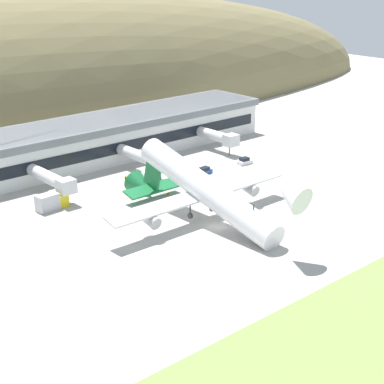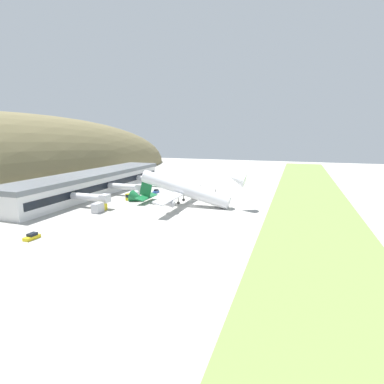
{
  "view_description": "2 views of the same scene",
  "coord_description": "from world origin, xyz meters",
  "px_view_note": "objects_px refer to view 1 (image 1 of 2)",
  "views": [
    {
      "loc": [
        -75.09,
        -78.81,
        46.88
      ],
      "look_at": [
        0.87,
        7.95,
        4.46
      ],
      "focal_mm": 60.0,
      "sensor_mm": 36.0,
      "label": 1
    },
    {
      "loc": [
        -102.98,
        -35.71,
        26.65
      ],
      "look_at": [
        3.86,
        1.56,
        4.57
      ],
      "focal_mm": 28.0,
      "sensor_mm": 36.0,
      "label": 2
    }
  ],
  "objects_px": {
    "jetway_0": "(52,179)",
    "traffic_cone_0": "(271,174)",
    "service_car_1": "(204,171)",
    "jetway_1": "(145,158)",
    "terminal_building": "(101,136)",
    "service_car_2": "(245,161)",
    "traffic_cone_1": "(168,193)",
    "fuel_truck": "(51,202)",
    "cargo_airplane": "(204,191)",
    "box_truck": "(143,179)",
    "jetway_2": "(219,137)"
  },
  "relations": [
    {
      "from": "jetway_1",
      "to": "jetway_2",
      "type": "bearing_deg",
      "value": 4.72
    },
    {
      "from": "terminal_building",
      "to": "service_car_2",
      "type": "distance_m",
      "value": 35.71
    },
    {
      "from": "terminal_building",
      "to": "fuel_truck",
      "type": "bearing_deg",
      "value": -140.12
    },
    {
      "from": "jetway_1",
      "to": "fuel_truck",
      "type": "bearing_deg",
      "value": -169.83
    },
    {
      "from": "jetway_2",
      "to": "service_car_1",
      "type": "relative_size",
      "value": 2.89
    },
    {
      "from": "service_car_1",
      "to": "traffic_cone_0",
      "type": "bearing_deg",
      "value": -42.68
    },
    {
      "from": "jetway_0",
      "to": "traffic_cone_0",
      "type": "distance_m",
      "value": 49.07
    },
    {
      "from": "terminal_building",
      "to": "traffic_cone_1",
      "type": "relative_size",
      "value": 161.72
    },
    {
      "from": "traffic_cone_0",
      "to": "terminal_building",
      "type": "bearing_deg",
      "value": 120.84
    },
    {
      "from": "jetway_0",
      "to": "box_truck",
      "type": "xyz_separation_m",
      "value": [
        18.45,
        -6.1,
        -2.5
      ]
    },
    {
      "from": "box_truck",
      "to": "service_car_2",
      "type": "bearing_deg",
      "value": -8.15
    },
    {
      "from": "service_car_1",
      "to": "box_truck",
      "type": "xyz_separation_m",
      "value": [
        -15.15,
        3.09,
        0.82
      ]
    },
    {
      "from": "jetway_1",
      "to": "cargo_airplane",
      "type": "relative_size",
      "value": 0.37
    },
    {
      "from": "jetway_0",
      "to": "box_truck",
      "type": "bearing_deg",
      "value": -18.29
    },
    {
      "from": "fuel_truck",
      "to": "traffic_cone_1",
      "type": "distance_m",
      "value": 24.2
    },
    {
      "from": "fuel_truck",
      "to": "box_truck",
      "type": "distance_m",
      "value": 22.04
    },
    {
      "from": "fuel_truck",
      "to": "service_car_1",
      "type": "bearing_deg",
      "value": -5.66
    },
    {
      "from": "service_car_1",
      "to": "cargo_airplane",
      "type": "bearing_deg",
      "value": -132.22
    },
    {
      "from": "service_car_1",
      "to": "fuel_truck",
      "type": "height_order",
      "value": "fuel_truck"
    },
    {
      "from": "jetway_1",
      "to": "traffic_cone_1",
      "type": "xyz_separation_m",
      "value": [
        -4.31,
        -13.55,
        -3.71
      ]
    },
    {
      "from": "jetway_1",
      "to": "box_truck",
      "type": "bearing_deg",
      "value": -131.61
    },
    {
      "from": "box_truck",
      "to": "traffic_cone_1",
      "type": "bearing_deg",
      "value": -86.51
    },
    {
      "from": "jetway_1",
      "to": "traffic_cone_1",
      "type": "bearing_deg",
      "value": -107.65
    },
    {
      "from": "terminal_building",
      "to": "box_truck",
      "type": "height_order",
      "value": "terminal_building"
    },
    {
      "from": "jetway_0",
      "to": "service_car_1",
      "type": "distance_m",
      "value": 34.99
    },
    {
      "from": "cargo_airplane",
      "to": "service_car_1",
      "type": "bearing_deg",
      "value": 47.78
    },
    {
      "from": "jetway_0",
      "to": "jetway_2",
      "type": "bearing_deg",
      "value": 1.65
    },
    {
      "from": "box_truck",
      "to": "terminal_building",
      "type": "bearing_deg",
      "value": 78.45
    },
    {
      "from": "service_car_2",
      "to": "traffic_cone_1",
      "type": "height_order",
      "value": "service_car_2"
    },
    {
      "from": "terminal_building",
      "to": "service_car_2",
      "type": "height_order",
      "value": "terminal_building"
    },
    {
      "from": "terminal_building",
      "to": "fuel_truck",
      "type": "xyz_separation_m",
      "value": [
        -26.72,
        -22.32,
        -3.97
      ]
    },
    {
      "from": "service_car_1",
      "to": "traffic_cone_1",
      "type": "distance_m",
      "value": 15.51
    },
    {
      "from": "jetway_0",
      "to": "cargo_airplane",
      "type": "distance_m",
      "value": 33.16
    },
    {
      "from": "cargo_airplane",
      "to": "box_truck",
      "type": "relative_size",
      "value": 5.96
    },
    {
      "from": "terminal_building",
      "to": "jetway_0",
      "type": "distance_m",
      "value": 28.64
    },
    {
      "from": "jetway_2",
      "to": "traffic_cone_0",
      "type": "height_order",
      "value": "jetway_2"
    },
    {
      "from": "service_car_1",
      "to": "traffic_cone_1",
      "type": "height_order",
      "value": "service_car_1"
    },
    {
      "from": "box_truck",
      "to": "fuel_truck",
      "type": "bearing_deg",
      "value": 178.45
    },
    {
      "from": "service_car_2",
      "to": "fuel_truck",
      "type": "height_order",
      "value": "fuel_truck"
    },
    {
      "from": "terminal_building",
      "to": "traffic_cone_0",
      "type": "relative_size",
      "value": 161.72
    },
    {
      "from": "jetway_0",
      "to": "service_car_2",
      "type": "distance_m",
      "value": 47.33
    },
    {
      "from": "jetway_0",
      "to": "jetway_2",
      "type": "relative_size",
      "value": 1.2
    },
    {
      "from": "jetway_0",
      "to": "jetway_1",
      "type": "height_order",
      "value": "same"
    },
    {
      "from": "service_car_2",
      "to": "traffic_cone_1",
      "type": "xyz_separation_m",
      "value": [
        -27.19,
        -4.17,
        -0.41
      ]
    },
    {
      "from": "box_truck",
      "to": "traffic_cone_1",
      "type": "xyz_separation_m",
      "value": [
        0.5,
        -8.14,
        -1.21
      ]
    },
    {
      "from": "jetway_0",
      "to": "jetway_2",
      "type": "xyz_separation_m",
      "value": [
        48.47,
        1.4,
        -0.0
      ]
    },
    {
      "from": "traffic_cone_0",
      "to": "service_car_2",
      "type": "bearing_deg",
      "value": 82.31
    },
    {
      "from": "cargo_airplane",
      "to": "service_car_2",
      "type": "distance_m",
      "value": 36.78
    },
    {
      "from": "terminal_building",
      "to": "jetway_1",
      "type": "height_order",
      "value": "terminal_building"
    },
    {
      "from": "terminal_building",
      "to": "fuel_truck",
      "type": "relative_size",
      "value": 14.24
    }
  ]
}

